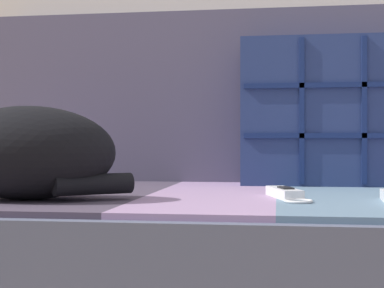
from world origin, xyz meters
The scene contains 4 objects.
sofa_backrest centered at (0.00, 0.48, 0.64)m, with size 2.08×0.14×0.46m.
throw_pillow_quilted centered at (-0.12, 0.33, 0.59)m, with size 0.43×0.14×0.36m.
sleeping_cat centered at (-0.71, -0.14, 0.49)m, with size 0.37×0.24×0.17m.
game_remote_near centered at (-0.23, -0.04, 0.42)m, with size 0.09×0.19×0.02m.
Camera 1 is at (-0.25, -1.13, 0.51)m, focal length 55.00 mm.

